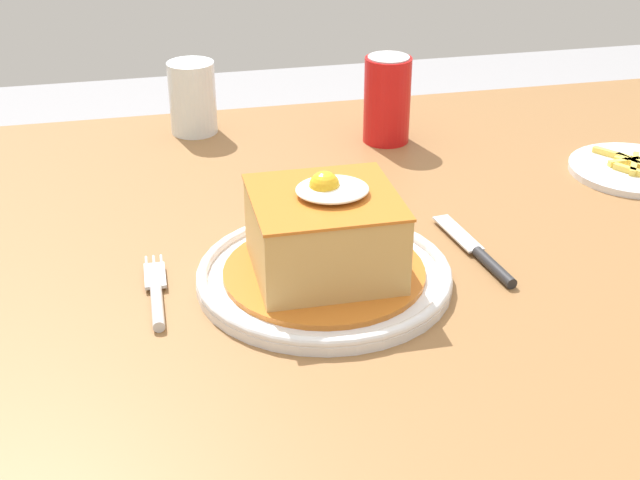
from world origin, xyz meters
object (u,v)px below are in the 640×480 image
soda_can (387,100)px  knife (483,257)px  drinking_glass (193,102)px  main_plate (324,275)px  fork (157,296)px  side_plate_fries (634,169)px

soda_can → knife: bearing=-89.4°
soda_can → drinking_glass: soda_can is taller
main_plate → fork: main_plate is taller
drinking_glass → side_plate_fries: (0.56, -0.28, -0.04)m
drinking_glass → side_plate_fries: drinking_glass is taller
main_plate → drinking_glass: 0.47m
main_plate → soda_can: size_ratio=2.15×
main_plate → fork: (-0.17, 0.00, -0.00)m
drinking_glass → side_plate_fries: bearing=-26.5°
main_plate → knife: size_ratio=1.61×
knife → soda_can: soda_can is taller
main_plate → knife: bearing=1.7°
knife → side_plate_fries: (0.29, 0.18, -0.00)m
soda_can → drinking_glass: bearing=160.4°
soda_can → side_plate_fries: soda_can is taller
main_plate → knife: main_plate is taller
fork → side_plate_fries: bearing=16.1°
fork → knife: same height
main_plate → soda_can: soda_can is taller
knife → drinking_glass: size_ratio=1.58×
fork → side_plate_fries: side_plate_fries is taller
main_plate → knife: 0.18m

